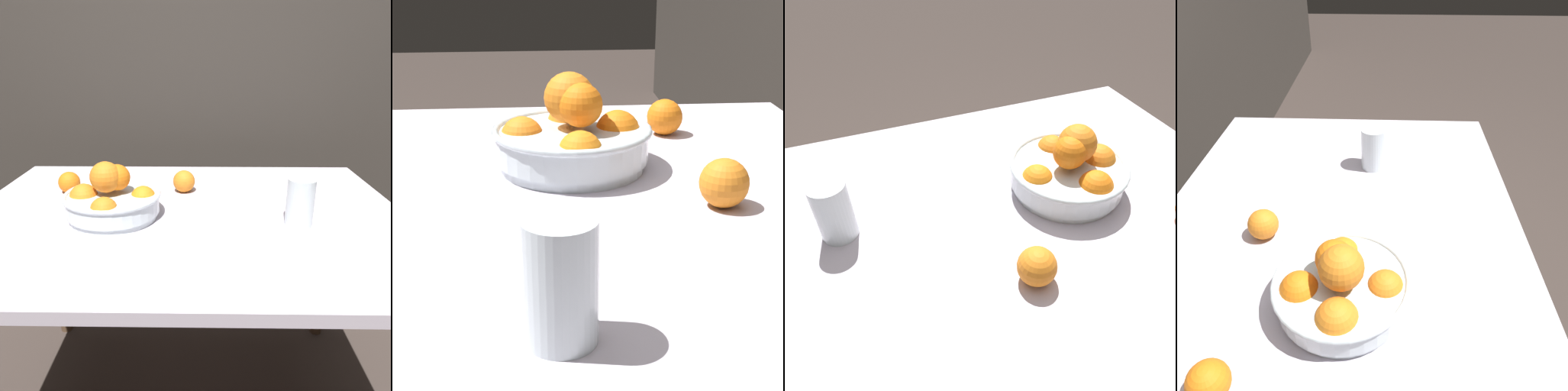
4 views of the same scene
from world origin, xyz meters
TOP-DOWN VIEW (x-y plane):
  - ground_plane at (0.00, 0.00)m, footprint 12.00×12.00m
  - dining_table at (0.00, 0.00)m, footprint 1.23×0.90m
  - fruit_bowl at (-0.20, -0.04)m, footprint 0.26×0.26m
  - juice_glass at (0.30, -0.08)m, footprint 0.07×0.07m
  - orange_loose_front at (-0.01, 0.17)m, footprint 0.07×0.07m

SIDE VIEW (x-z plane):
  - ground_plane at x=0.00m, z-range 0.00..0.00m
  - dining_table at x=0.00m, z-range 0.29..1.03m
  - orange_loose_front at x=-0.01m, z-range 0.74..0.81m
  - fruit_bowl at x=-0.20m, z-range 0.72..0.87m
  - juice_glass at x=0.30m, z-range 0.74..0.86m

